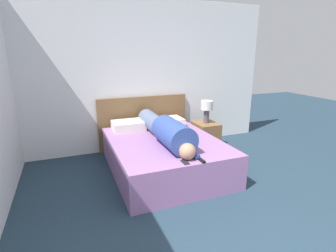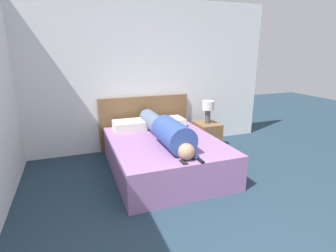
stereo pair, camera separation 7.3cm
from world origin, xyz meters
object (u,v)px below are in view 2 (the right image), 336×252
at_px(table_lamp, 208,108).
at_px(bed, 165,155).
at_px(pillow_second, 169,122).
at_px(nightstand, 207,137).
at_px(person_lying, 166,130).
at_px(tv_remote, 200,160).
at_px(pillow_near_headboard, 129,125).
at_px(cell_phone, 184,162).

bearing_deg(table_lamp, bed, -152.15).
bearing_deg(pillow_second, nightstand, -14.83).
relative_size(person_lying, tv_remote, 11.83).
xyz_separation_m(nightstand, person_lying, (-0.99, -0.58, 0.39)).
height_order(bed, person_lying, person_lying).
bearing_deg(bed, pillow_second, 64.25).
distance_m(bed, pillow_second, 0.83).
bearing_deg(pillow_second, pillow_near_headboard, 180.00).
bearing_deg(table_lamp, cell_phone, -127.64).
bearing_deg(nightstand, pillow_near_headboard, 172.73).
xyz_separation_m(pillow_near_headboard, cell_phone, (0.30, -1.55, -0.07)).
bearing_deg(pillow_near_headboard, cell_phone, -79.02).
xyz_separation_m(person_lying, tv_remote, (0.13, -0.82, -0.15)).
bearing_deg(person_lying, table_lamp, 30.41).
xyz_separation_m(table_lamp, person_lying, (-0.99, -0.58, -0.13)).
xyz_separation_m(pillow_near_headboard, tv_remote, (0.50, -1.57, -0.06)).
height_order(table_lamp, person_lying, table_lamp).
height_order(nightstand, tv_remote, nightstand).
distance_m(pillow_near_headboard, cell_phone, 1.58).
height_order(pillow_near_headboard, cell_phone, pillow_near_headboard).
xyz_separation_m(bed, person_lying, (-0.00, -0.06, 0.40)).
height_order(person_lying, pillow_near_headboard, person_lying).
bearing_deg(person_lying, bed, 89.05).
relative_size(table_lamp, pillow_second, 0.81).
height_order(table_lamp, tv_remote, table_lamp).
relative_size(tv_remote, cell_phone, 1.15).
relative_size(table_lamp, cell_phone, 3.03).
relative_size(pillow_second, tv_remote, 3.24).
bearing_deg(cell_phone, bed, 85.47).
height_order(nightstand, cell_phone, nightstand).
xyz_separation_m(bed, pillow_second, (0.34, 0.70, 0.31)).
height_order(bed, cell_phone, cell_phone).
bearing_deg(pillow_near_headboard, tv_remote, -72.43).
relative_size(person_lying, pillow_near_headboard, 3.47).
bearing_deg(table_lamp, person_lying, -149.59).
bearing_deg(person_lying, pillow_second, 65.95).
xyz_separation_m(nightstand, pillow_near_headboard, (-1.36, 0.17, 0.30)).
bearing_deg(bed, person_lying, -90.95).
height_order(person_lying, pillow_second, person_lying).
bearing_deg(nightstand, pillow_second, 165.17).
distance_m(person_lying, pillow_near_headboard, 0.84).
height_order(nightstand, pillow_near_headboard, pillow_near_headboard).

